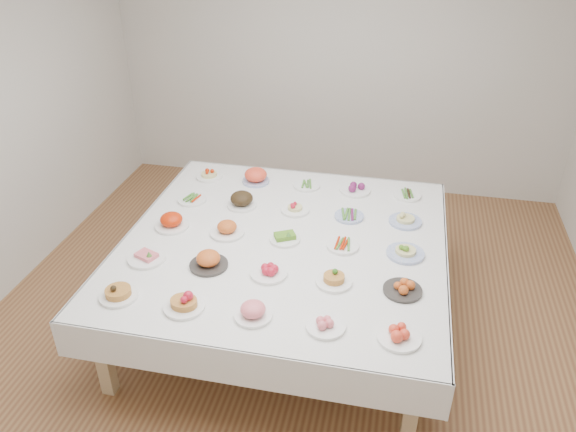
% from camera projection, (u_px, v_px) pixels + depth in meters
% --- Properties ---
extents(room_envelope, '(5.02, 5.02, 2.81)m').
position_uv_depth(room_envelope, '(294.00, 103.00, 3.73)').
color(room_envelope, olive).
rests_on(room_envelope, ground).
extents(display_table, '(2.44, 2.44, 0.75)m').
position_uv_depth(display_table, '(284.00, 247.00, 4.30)').
color(display_table, white).
rests_on(display_table, ground).
extents(dish_0, '(0.25, 0.25, 0.14)m').
position_uv_depth(dish_0, '(118.00, 289.00, 3.65)').
color(dish_0, white).
rests_on(dish_0, display_table).
extents(dish_1, '(0.26, 0.26, 0.17)m').
position_uv_depth(dish_1, '(183.00, 298.00, 3.55)').
color(dish_1, white).
rests_on(dish_1, display_table).
extents(dish_2, '(0.24, 0.24, 0.15)m').
position_uv_depth(dish_2, '(253.00, 308.00, 3.48)').
color(dish_2, white).
rests_on(dish_2, display_table).
extents(dish_3, '(0.24, 0.24, 0.10)m').
position_uv_depth(dish_3, '(326.00, 322.00, 3.41)').
color(dish_3, white).
rests_on(dish_3, display_table).
extents(dish_4, '(0.26, 0.26, 0.11)m').
position_uv_depth(dish_4, '(400.00, 333.00, 3.32)').
color(dish_4, white).
rests_on(dish_4, display_table).
extents(dish_5, '(0.27, 0.27, 0.11)m').
position_uv_depth(dish_5, '(146.00, 254.00, 4.03)').
color(dish_5, white).
rests_on(dish_5, display_table).
extents(dish_6, '(0.27, 0.27, 0.15)m').
position_uv_depth(dish_6, '(208.00, 258.00, 3.94)').
color(dish_6, '#2F2D2A').
rests_on(dish_6, display_table).
extents(dish_7, '(0.25, 0.25, 0.10)m').
position_uv_depth(dish_7, '(269.00, 270.00, 3.87)').
color(dish_7, white).
rests_on(dish_7, display_table).
extents(dish_8, '(0.25, 0.25, 0.13)m').
position_uv_depth(dish_8, '(334.00, 277.00, 3.78)').
color(dish_8, white).
rests_on(dish_8, display_table).
extents(dish_9, '(0.26, 0.26, 0.11)m').
position_uv_depth(dish_9, '(403.00, 286.00, 3.71)').
color(dish_9, '#2F2D2A').
rests_on(dish_9, display_table).
extents(dish_10, '(0.26, 0.26, 0.15)m').
position_uv_depth(dish_10, '(171.00, 219.00, 4.41)').
color(dish_10, white).
rests_on(dish_10, display_table).
extents(dish_11, '(0.27, 0.27, 0.13)m').
position_uv_depth(dish_11, '(227.00, 227.00, 4.32)').
color(dish_11, white).
rests_on(dish_11, display_table).
extents(dish_12, '(0.23, 0.23, 0.09)m').
position_uv_depth(dish_12, '(285.00, 237.00, 4.25)').
color(dish_12, white).
rests_on(dish_12, display_table).
extents(dish_13, '(0.24, 0.24, 0.05)m').
position_uv_depth(dish_13, '(343.00, 245.00, 4.18)').
color(dish_13, white).
rests_on(dish_13, display_table).
extents(dish_14, '(0.27, 0.27, 0.14)m').
position_uv_depth(dish_14, '(406.00, 247.00, 4.07)').
color(dish_14, '#4C66B2').
rests_on(dish_14, display_table).
extents(dish_15, '(0.24, 0.24, 0.05)m').
position_uv_depth(dish_15, '(192.00, 199.00, 4.80)').
color(dish_15, white).
rests_on(dish_15, display_table).
extents(dish_16, '(0.24, 0.24, 0.15)m').
position_uv_depth(dish_16, '(242.00, 199.00, 4.69)').
color(dish_16, white).
rests_on(dish_16, display_table).
extents(dish_17, '(0.23, 0.23, 0.11)m').
position_uv_depth(dish_17, '(295.00, 206.00, 4.63)').
color(dish_17, white).
rests_on(dish_17, display_table).
extents(dish_18, '(0.23, 0.23, 0.06)m').
position_uv_depth(dish_18, '(349.00, 215.00, 4.55)').
color(dish_18, '#4C66B2').
rests_on(dish_18, display_table).
extents(dish_19, '(0.26, 0.26, 0.14)m').
position_uv_depth(dish_19, '(406.00, 216.00, 4.46)').
color(dish_19, '#4C66B2').
rests_on(dish_19, display_table).
extents(dish_20, '(0.24, 0.24, 0.11)m').
position_uv_depth(dish_20, '(209.00, 173.00, 5.16)').
color(dish_20, white).
rests_on(dish_20, display_table).
extents(dish_21, '(0.26, 0.26, 0.16)m').
position_uv_depth(dish_21, '(256.00, 175.00, 5.07)').
color(dish_21, '#4C66B2').
rests_on(dish_21, display_table).
extents(dish_22, '(0.23, 0.23, 0.05)m').
position_uv_depth(dish_22, '(307.00, 185.00, 5.02)').
color(dish_22, white).
rests_on(dish_22, display_table).
extents(dish_23, '(0.27, 0.27, 0.11)m').
position_uv_depth(dish_23, '(355.00, 186.00, 4.93)').
color(dish_23, white).
rests_on(dish_23, display_table).
extents(dish_24, '(0.23, 0.23, 0.05)m').
position_uv_depth(dish_24, '(407.00, 194.00, 4.86)').
color(dish_24, white).
rests_on(dish_24, display_table).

